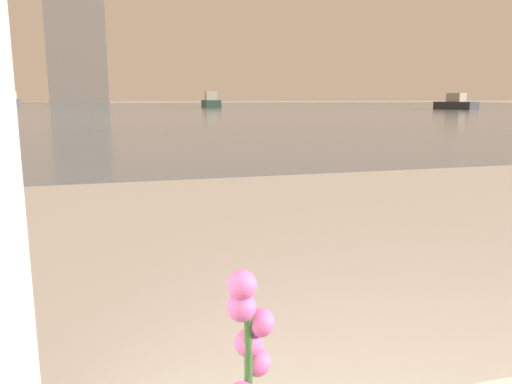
{
  "coord_description": "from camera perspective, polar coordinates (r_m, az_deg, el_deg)",
  "views": [
    {
      "loc": [
        -0.8,
        0.26,
        1.1
      ],
      "look_at": [
        -0.12,
        2.65,
        0.63
      ],
      "focal_mm": 35.0,
      "sensor_mm": 36.0,
      "label": 1
    }
  ],
  "objects": [
    {
      "name": "harbor_boat_0",
      "position": [
        83.57,
        -26.19,
        9.38
      ],
      "size": [
        1.97,
        5.44,
        2.02
      ],
      "color": "#4C4C51",
      "rests_on": "harbor_water"
    },
    {
      "name": "harbor_boat_5",
      "position": [
        51.99,
        21.86,
        9.36
      ],
      "size": [
        2.44,
        4.32,
        1.54
      ],
      "color": "#2D2D33",
      "rests_on": "harbor_water"
    },
    {
      "name": "harbor_boat_4",
      "position": [
        57.27,
        -5.17,
        10.22
      ],
      "size": [
        1.92,
        4.87,
        1.8
      ],
      "color": "#335647",
      "rests_on": "harbor_water"
    },
    {
      "name": "harbor_water",
      "position": [
        61.76,
        -15.42,
        9.33
      ],
      "size": [
        180.0,
        110.0,
        0.01
      ],
      "color": "slate",
      "rests_on": "ground_plane"
    }
  ]
}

